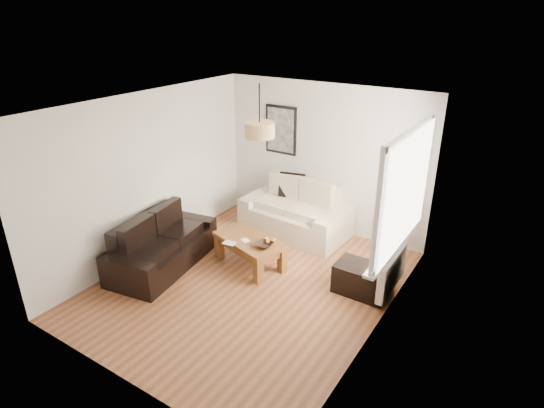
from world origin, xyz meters
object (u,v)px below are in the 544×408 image
Objects in this scene: loveseat_cream at (295,209)px; ottoman at (362,279)px; sofa_leather at (162,243)px; coffee_table at (250,252)px.

loveseat_cream is 2.06m from ottoman.
loveseat_cream is at bearing -38.31° from sofa_leather.
ottoman is at bearing -80.39° from sofa_leather.
sofa_leather is at bearing -161.20° from ottoman.
loveseat_cream is 2.50× the size of ottoman.
loveseat_cream is 2.39m from sofa_leather.
loveseat_cream reaches higher than ottoman.
coffee_table is 1.53× the size of ottoman.
sofa_leather is 2.47× the size of ottoman.
coffee_table is at bearing -87.96° from loveseat_cream.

